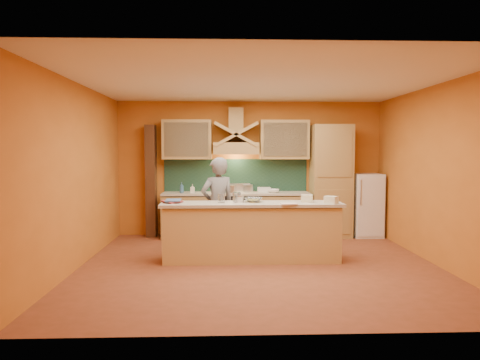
{
  "coord_description": "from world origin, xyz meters",
  "views": [
    {
      "loc": [
        -0.53,
        -6.5,
        1.78
      ],
      "look_at": [
        -0.27,
        0.9,
        1.27
      ],
      "focal_mm": 32.0,
      "sensor_mm": 36.0,
      "label": 1
    }
  ],
  "objects_px": {
    "stove": "(236,215)",
    "mixing_bowl": "(253,200)",
    "fridge": "(366,205)",
    "kitchen_scale": "(240,199)",
    "person": "(218,206)"
  },
  "relations": [
    {
      "from": "fridge",
      "to": "mixing_bowl",
      "type": "bearing_deg",
      "value": -143.66
    },
    {
      "from": "fridge",
      "to": "person",
      "type": "xyz_separation_m",
      "value": [
        -3.06,
        -1.41,
        0.18
      ]
    },
    {
      "from": "stove",
      "to": "person",
      "type": "distance_m",
      "value": 1.51
    },
    {
      "from": "fridge",
      "to": "kitchen_scale",
      "type": "bearing_deg",
      "value": -145.48
    },
    {
      "from": "person",
      "to": "mixing_bowl",
      "type": "xyz_separation_m",
      "value": [
        0.59,
        -0.4,
        0.15
      ]
    },
    {
      "from": "person",
      "to": "kitchen_scale",
      "type": "relative_size",
      "value": 14.16
    },
    {
      "from": "fridge",
      "to": "mixing_bowl",
      "type": "xyz_separation_m",
      "value": [
        -2.47,
        -1.82,
        0.33
      ]
    },
    {
      "from": "person",
      "to": "kitchen_scale",
      "type": "bearing_deg",
      "value": 105.3
    },
    {
      "from": "fridge",
      "to": "mixing_bowl",
      "type": "distance_m",
      "value": 3.08
    },
    {
      "from": "stove",
      "to": "fridge",
      "type": "distance_m",
      "value": 2.71
    },
    {
      "from": "stove",
      "to": "mixing_bowl",
      "type": "relative_size",
      "value": 3.07
    },
    {
      "from": "fridge",
      "to": "kitchen_scale",
      "type": "height_order",
      "value": "fridge"
    },
    {
      "from": "stove",
      "to": "kitchen_scale",
      "type": "height_order",
      "value": "kitchen_scale"
    },
    {
      "from": "person",
      "to": "stove",
      "type": "bearing_deg",
      "value": -128.71
    },
    {
      "from": "stove",
      "to": "mixing_bowl",
      "type": "xyz_separation_m",
      "value": [
        0.23,
        -1.82,
        0.53
      ]
    }
  ]
}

